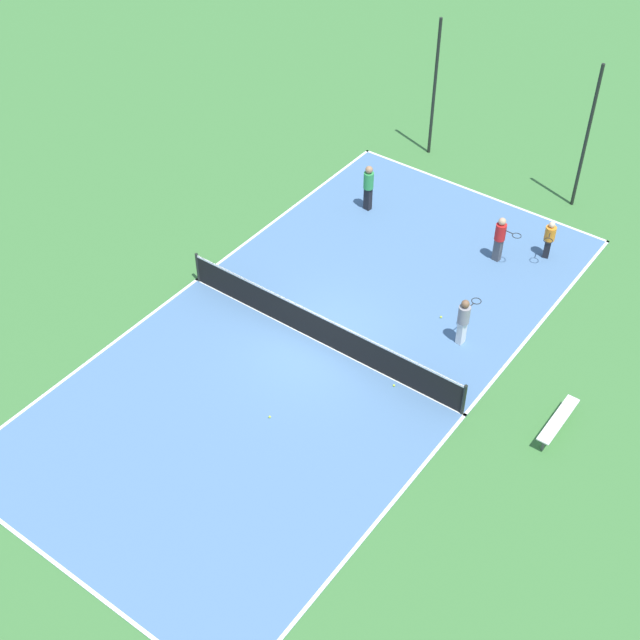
{
  "coord_description": "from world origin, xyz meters",
  "views": [
    {
      "loc": [
        11.63,
        -15.79,
        18.49
      ],
      "look_at": [
        0.0,
        0.0,
        0.9
      ],
      "focal_mm": 50.0,
      "sensor_mm": 36.0,
      "label": 1
    }
  ],
  "objects_px": {
    "bench": "(558,420)",
    "fence_post_back_right": "(587,138)",
    "player_far_green": "(368,185)",
    "tennis_ball_midcourt": "(270,417)",
    "player_baseline_gray": "(464,319)",
    "player_center_orange": "(549,237)",
    "tennis_ball_right_alley": "(394,385)",
    "tennis_ball_near_net": "(441,317)",
    "fence_post_back_left": "(434,89)",
    "player_coach_red": "(500,236)",
    "tennis_net": "(320,328)"
  },
  "relations": [
    {
      "from": "tennis_net",
      "to": "tennis_ball_right_alley",
      "type": "relative_size",
      "value": 145.73
    },
    {
      "from": "tennis_net",
      "to": "fence_post_back_left",
      "type": "bearing_deg",
      "value": 104.98
    },
    {
      "from": "tennis_ball_right_alley",
      "to": "fence_post_back_right",
      "type": "height_order",
      "value": "fence_post_back_right"
    },
    {
      "from": "tennis_net",
      "to": "player_baseline_gray",
      "type": "xyz_separation_m",
      "value": [
        3.42,
        2.51,
        0.38
      ]
    },
    {
      "from": "bench",
      "to": "player_center_orange",
      "type": "distance_m",
      "value": 7.8
    },
    {
      "from": "fence_post_back_left",
      "to": "fence_post_back_right",
      "type": "height_order",
      "value": "same"
    },
    {
      "from": "tennis_net",
      "to": "fence_post_back_right",
      "type": "bearing_deg",
      "value": 75.02
    },
    {
      "from": "player_baseline_gray",
      "to": "tennis_net",
      "type": "bearing_deg",
      "value": 132.43
    },
    {
      "from": "bench",
      "to": "player_coach_red",
      "type": "distance_m",
      "value": 7.57
    },
    {
      "from": "player_baseline_gray",
      "to": "tennis_ball_right_alley",
      "type": "bearing_deg",
      "value": 173.81
    },
    {
      "from": "player_baseline_gray",
      "to": "fence_post_back_right",
      "type": "bearing_deg",
      "value": 8.72
    },
    {
      "from": "bench",
      "to": "tennis_ball_right_alley",
      "type": "height_order",
      "value": "bench"
    },
    {
      "from": "tennis_ball_right_alley",
      "to": "fence_post_back_left",
      "type": "xyz_separation_m",
      "value": [
        -5.85,
        11.59,
        2.67
      ]
    },
    {
      "from": "bench",
      "to": "fence_post_back_left",
      "type": "height_order",
      "value": "fence_post_back_left"
    },
    {
      "from": "fence_post_back_left",
      "to": "player_baseline_gray",
      "type": "bearing_deg",
      "value": -53.82
    },
    {
      "from": "player_far_green",
      "to": "tennis_ball_midcourt",
      "type": "xyz_separation_m",
      "value": [
        3.48,
        -9.96,
        -0.99
      ]
    },
    {
      "from": "fence_post_back_right",
      "to": "tennis_ball_midcourt",
      "type": "bearing_deg",
      "value": -99.05
    },
    {
      "from": "tennis_net",
      "to": "fence_post_back_left",
      "type": "distance_m",
      "value": 11.93
    },
    {
      "from": "player_baseline_gray",
      "to": "tennis_ball_midcourt",
      "type": "bearing_deg",
      "value": 161.1
    },
    {
      "from": "player_far_green",
      "to": "player_center_orange",
      "type": "relative_size",
      "value": 1.26
    },
    {
      "from": "player_far_green",
      "to": "tennis_ball_midcourt",
      "type": "relative_size",
      "value": 26.11
    },
    {
      "from": "tennis_net",
      "to": "tennis_ball_right_alley",
      "type": "height_order",
      "value": "tennis_net"
    },
    {
      "from": "player_far_green",
      "to": "tennis_ball_near_net",
      "type": "bearing_deg",
      "value": 151.67
    },
    {
      "from": "tennis_net",
      "to": "bench",
      "type": "bearing_deg",
      "value": 7.89
    },
    {
      "from": "tennis_ball_near_net",
      "to": "fence_post_back_right",
      "type": "bearing_deg",
      "value": 85.56
    },
    {
      "from": "tennis_net",
      "to": "fence_post_back_right",
      "type": "xyz_separation_m",
      "value": [
        3.03,
        11.34,
        2.15
      ]
    },
    {
      "from": "fence_post_back_left",
      "to": "player_center_orange",
      "type": "bearing_deg",
      "value": -27.25
    },
    {
      "from": "bench",
      "to": "player_baseline_gray",
      "type": "relative_size",
      "value": 1.21
    },
    {
      "from": "player_coach_red",
      "to": "tennis_net",
      "type": "bearing_deg",
      "value": -103.64
    },
    {
      "from": "bench",
      "to": "fence_post_back_right",
      "type": "height_order",
      "value": "fence_post_back_right"
    },
    {
      "from": "tennis_net",
      "to": "bench",
      "type": "height_order",
      "value": "tennis_net"
    },
    {
      "from": "tennis_net",
      "to": "tennis_ball_midcourt",
      "type": "bearing_deg",
      "value": -77.99
    },
    {
      "from": "player_far_green",
      "to": "tennis_ball_midcourt",
      "type": "height_order",
      "value": "player_far_green"
    },
    {
      "from": "tennis_ball_midcourt",
      "to": "fence_post_back_right",
      "type": "bearing_deg",
      "value": 80.95
    },
    {
      "from": "player_baseline_gray",
      "to": "player_center_orange",
      "type": "height_order",
      "value": "player_baseline_gray"
    },
    {
      "from": "tennis_ball_midcourt",
      "to": "tennis_ball_right_alley",
      "type": "distance_m",
      "value": 3.72
    },
    {
      "from": "player_coach_red",
      "to": "bench",
      "type": "bearing_deg",
      "value": -43.89
    },
    {
      "from": "player_baseline_gray",
      "to": "player_center_orange",
      "type": "bearing_deg",
      "value": 3.9
    },
    {
      "from": "player_far_green",
      "to": "tennis_ball_right_alley",
      "type": "height_order",
      "value": "player_far_green"
    },
    {
      "from": "tennis_net",
      "to": "tennis_ball_near_net",
      "type": "distance_m",
      "value": 3.96
    },
    {
      "from": "fence_post_back_left",
      "to": "fence_post_back_right",
      "type": "distance_m",
      "value": 6.07
    },
    {
      "from": "player_center_orange",
      "to": "bench",
      "type": "bearing_deg",
      "value": 10.67
    },
    {
      "from": "tennis_ball_right_alley",
      "to": "fence_post_back_left",
      "type": "height_order",
      "value": "fence_post_back_left"
    },
    {
      "from": "tennis_net",
      "to": "bench",
      "type": "distance_m",
      "value": 7.34
    },
    {
      "from": "player_center_orange",
      "to": "fence_post_back_right",
      "type": "distance_m",
      "value": 3.98
    },
    {
      "from": "tennis_ball_near_net",
      "to": "tennis_ball_midcourt",
      "type": "distance_m",
      "value": 6.63
    },
    {
      "from": "bench",
      "to": "tennis_ball_right_alley",
      "type": "distance_m",
      "value": 4.64
    },
    {
      "from": "player_center_orange",
      "to": "player_far_green",
      "type": "bearing_deg",
      "value": -96.12
    },
    {
      "from": "player_far_green",
      "to": "tennis_ball_right_alley",
      "type": "relative_size",
      "value": 26.11
    },
    {
      "from": "player_center_orange",
      "to": "fence_post_back_left",
      "type": "height_order",
      "value": "fence_post_back_left"
    }
  ]
}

